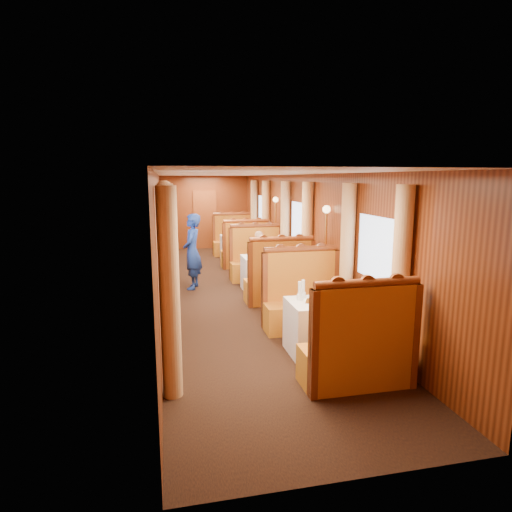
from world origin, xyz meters
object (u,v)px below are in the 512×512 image
object	(u,v)px
banquette_near_fwd	(358,352)
banquette_far_fwd	(245,252)
steward	(192,252)
teapot_left	(317,299)
banquette_mid_aft	(257,262)
teapot_back	(317,295)
rose_vase_far	(238,229)
banquette_near_aft	(303,303)
banquette_mid_fwd	(279,282)
banquette_far_aft	(233,241)
rose_vase_mid	(268,248)
fruit_plate	(348,300)
passenger	(259,251)
table_far	(239,248)
table_near	(326,327)
teapot_right	(330,299)
tea_tray	(318,302)
table_mid	(267,273)

from	to	relation	value
banquette_near_fwd	banquette_far_fwd	xyz separation A→B (m)	(0.00, 7.00, 0.00)
steward	banquette_near_fwd	bearing A→B (deg)	31.13
banquette_far_fwd	teapot_left	world-z (taller)	banquette_far_fwd
banquette_near_fwd	banquette_mid_aft	world-z (taller)	same
teapot_back	steward	bearing A→B (deg)	94.71
rose_vase_far	banquette_near_aft	bearing A→B (deg)	-89.85
banquette_mid_fwd	banquette_far_aft	bearing A→B (deg)	90.00
rose_vase_mid	banquette_near_fwd	bearing A→B (deg)	-90.46
fruit_plate	passenger	bearing A→B (deg)	93.65
banquette_near_aft	table_far	size ratio (longest dim) A/B	1.28
banquette_far_aft	steward	distance (m)	4.36
banquette_far_aft	teapot_left	bearing A→B (deg)	-91.26
table_near	teapot_right	xyz separation A→B (m)	(0.00, -0.10, 0.44)
teapot_right	passenger	xyz separation A→B (m)	(-0.00, 4.36, -0.07)
banquette_mid_aft	teapot_right	xyz separation A→B (m)	(0.00, -4.62, 0.39)
fruit_plate	steward	xyz separation A→B (m)	(-1.85, 4.06, 0.06)
banquette_mid_fwd	rose_vase_mid	size ratio (longest dim) A/B	3.72
passenger	banquette_far_aft	bearing A→B (deg)	90.00
table_far	teapot_back	distance (m)	6.92
table_near	banquette_far_fwd	xyz separation A→B (m)	(0.00, 5.99, 0.05)
teapot_left	fruit_plate	distance (m)	0.46
banquette_near_aft	banquette_mid_aft	xyz separation A→B (m)	(0.00, 3.50, 0.00)
tea_tray	rose_vase_mid	bearing A→B (deg)	87.18
banquette_mid_fwd	teapot_back	bearing A→B (deg)	-92.58
table_near	banquette_near_aft	distance (m)	1.02
passenger	banquette_near_fwd	bearing A→B (deg)	-90.00
steward	table_near	bearing A→B (deg)	35.23
passenger	rose_vase_mid	bearing A→B (deg)	-87.26
banquette_near_aft	steward	bearing A→B (deg)	118.00
banquette_mid_fwd	tea_tray	distance (m)	2.56
banquette_mid_aft	teapot_right	distance (m)	4.63
table_far	teapot_left	bearing A→B (deg)	-91.44
fruit_plate	table_near	bearing A→B (deg)	162.47
fruit_plate	passenger	xyz separation A→B (m)	(-0.28, 4.34, -0.03)
fruit_plate	rose_vase_far	distance (m)	7.11
table_far	steward	world-z (taller)	steward
banquette_mid_fwd	passenger	xyz separation A→B (m)	(-0.00, 1.77, 0.32)
teapot_right	teapot_back	xyz separation A→B (m)	(-0.11, 0.19, 0.01)
table_near	table_far	bearing A→B (deg)	90.00
table_mid	steward	distance (m)	1.70
banquette_mid_fwd	table_far	distance (m)	4.51
banquette_mid_fwd	teapot_left	size ratio (longest dim) A/B	7.93
teapot_left	fruit_plate	world-z (taller)	teapot_left
rose_vase_far	passenger	xyz separation A→B (m)	(0.02, -2.76, -0.19)
banquette_mid_fwd	teapot_back	world-z (taller)	banquette_mid_fwd
teapot_back	rose_vase_far	size ratio (longest dim) A/B	0.48
table_far	steward	distance (m)	3.44
tea_tray	rose_vase_mid	world-z (taller)	rose_vase_mid
table_mid	teapot_back	size ratio (longest dim) A/B	6.06
teapot_right	table_near	bearing A→B (deg)	96.54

